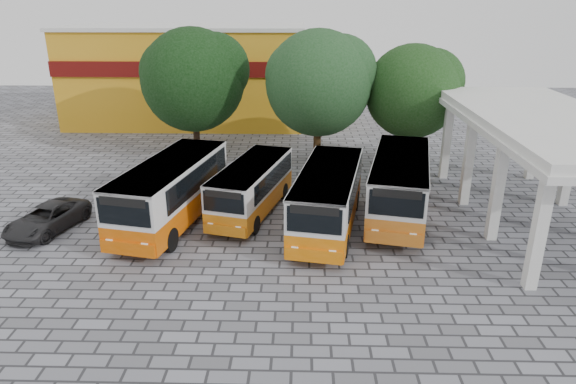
{
  "coord_description": "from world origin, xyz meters",
  "views": [
    {
      "loc": [
        -1.02,
        -19.99,
        10.52
      ],
      "look_at": [
        -1.64,
        3.71,
        1.5
      ],
      "focal_mm": 32.0,
      "sensor_mm": 36.0,
      "label": 1
    }
  ],
  "objects_px": {
    "bus_far_right": "(400,182)",
    "bus_far_left": "(171,189)",
    "bus_centre_left": "(252,185)",
    "bus_centre_right": "(328,196)",
    "parked_car": "(47,218)"
  },
  "relations": [
    {
      "from": "bus_centre_left",
      "to": "parked_car",
      "type": "height_order",
      "value": "bus_centre_left"
    },
    {
      "from": "bus_centre_left",
      "to": "bus_centre_right",
      "type": "height_order",
      "value": "bus_centre_right"
    },
    {
      "from": "bus_centre_right",
      "to": "bus_centre_left",
      "type": "bearing_deg",
      "value": 163.6
    },
    {
      "from": "bus_far_right",
      "to": "bus_far_left",
      "type": "bearing_deg",
      "value": -161.36
    },
    {
      "from": "bus_far_left",
      "to": "bus_far_right",
      "type": "relative_size",
      "value": 1.0
    },
    {
      "from": "parked_car",
      "to": "bus_far_right",
      "type": "bearing_deg",
      "value": 22.66
    },
    {
      "from": "bus_centre_left",
      "to": "parked_car",
      "type": "bearing_deg",
      "value": -151.16
    },
    {
      "from": "bus_centre_left",
      "to": "parked_car",
      "type": "xyz_separation_m",
      "value": [
        -9.63,
        -2.4,
        -0.89
      ]
    },
    {
      "from": "bus_centre_right",
      "to": "bus_far_right",
      "type": "relative_size",
      "value": 0.95
    },
    {
      "from": "bus_far_right",
      "to": "parked_car",
      "type": "height_order",
      "value": "bus_far_right"
    },
    {
      "from": "bus_centre_left",
      "to": "bus_far_right",
      "type": "bearing_deg",
      "value": 13.54
    },
    {
      "from": "bus_far_left",
      "to": "bus_centre_right",
      "type": "distance_m",
      "value": 7.61
    },
    {
      "from": "bus_centre_right",
      "to": "bus_far_right",
      "type": "bearing_deg",
      "value": 35.84
    },
    {
      "from": "bus_far_left",
      "to": "parked_car",
      "type": "distance_m",
      "value": 6.05
    },
    {
      "from": "bus_far_left",
      "to": "parked_car",
      "type": "relative_size",
      "value": 2.03
    }
  ]
}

